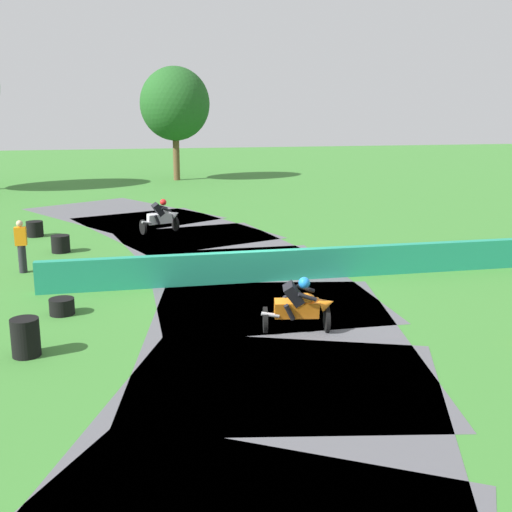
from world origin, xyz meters
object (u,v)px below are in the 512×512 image
at_px(tire_stack_mid_b, 62,306).
at_px(motorcycle_lead_orange, 300,306).
at_px(motorcycle_chase_white, 161,217).
at_px(tire_stack_far, 60,270).
at_px(tire_stack_mid_a, 26,337).
at_px(tire_stack_extra_b, 35,229).
at_px(track_marshal, 21,247).
at_px(tire_stack_extra_a, 61,244).

bearing_deg(tire_stack_mid_b, motorcycle_lead_orange, -24.79).
bearing_deg(tire_stack_mid_b, motorcycle_chase_white, 72.92).
xyz_separation_m(tire_stack_mid_b, tire_stack_far, (-0.36, 3.67, 0.00)).
xyz_separation_m(motorcycle_lead_orange, motorcycle_chase_white, (-2.32, 12.43, 0.02)).
bearing_deg(tire_stack_mid_a, tire_stack_mid_b, 79.69).
bearing_deg(motorcycle_lead_orange, tire_stack_mid_a, -178.37).
bearing_deg(tire_stack_extra_b, motorcycle_chase_white, -3.06).
bearing_deg(track_marshal, tire_stack_far, -34.10).
height_order(tire_stack_far, tire_stack_extra_a, tire_stack_extra_a).
xyz_separation_m(motorcycle_chase_white, track_marshal, (-4.57, -5.49, 0.16)).
relative_size(tire_stack_extra_b, track_marshal, 0.39).
relative_size(tire_stack_far, track_marshal, 0.38).
relative_size(tire_stack_extra_a, tire_stack_extra_b, 0.99).
bearing_deg(tire_stack_extra_a, tire_stack_extra_b, 111.80).
distance_m(motorcycle_lead_orange, track_marshal, 9.79).
bearing_deg(tire_stack_mid_a, tire_stack_extra_b, 96.13).
bearing_deg(track_marshal, motorcycle_lead_orange, -45.18).
relative_size(motorcycle_lead_orange, motorcycle_chase_white, 1.00).
bearing_deg(tire_stack_extra_a, motorcycle_lead_orange, -57.97).
bearing_deg(tire_stack_mid_b, tire_stack_far, 95.57).
xyz_separation_m(tire_stack_mid_a, tire_stack_extra_a, (-0.15, 9.77, -0.10)).
bearing_deg(track_marshal, motorcycle_chase_white, 50.18).
height_order(tire_stack_mid_b, tire_stack_extra_a, tire_stack_extra_a).
bearing_deg(tire_stack_mid_b, tire_stack_mid_a, -100.31).
bearing_deg(motorcycle_chase_white, tire_stack_extra_b, 176.94).
height_order(tire_stack_mid_b, track_marshal, track_marshal).
bearing_deg(motorcycle_chase_white, track_marshal, -129.82).
height_order(motorcycle_chase_white, tire_stack_far, motorcycle_chase_white).
xyz_separation_m(tire_stack_extra_a, tire_stack_extra_b, (-1.24, 3.09, -0.00)).
xyz_separation_m(tire_stack_far, tire_stack_extra_b, (-1.51, 6.54, 0.10)).
height_order(tire_stack_mid_a, tire_stack_extra_b, tire_stack_mid_a).
bearing_deg(track_marshal, tire_stack_extra_a, 71.45).
bearing_deg(tire_stack_far, motorcycle_chase_white, 61.46).
bearing_deg(motorcycle_lead_orange, tire_stack_mid_b, 155.21).
distance_m(motorcycle_lead_orange, tire_stack_extra_b, 14.61).
height_order(motorcycle_chase_white, tire_stack_extra_a, motorcycle_chase_white).
relative_size(motorcycle_chase_white, tire_stack_extra_b, 2.65).
relative_size(motorcycle_lead_orange, track_marshal, 1.05).
bearing_deg(motorcycle_lead_orange, tire_stack_far, 132.99).
distance_m(motorcycle_lead_orange, tire_stack_extra_a, 11.33).
relative_size(motorcycle_lead_orange, tire_stack_mid_b, 2.79).
bearing_deg(track_marshal, tire_stack_mid_a, -81.69).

